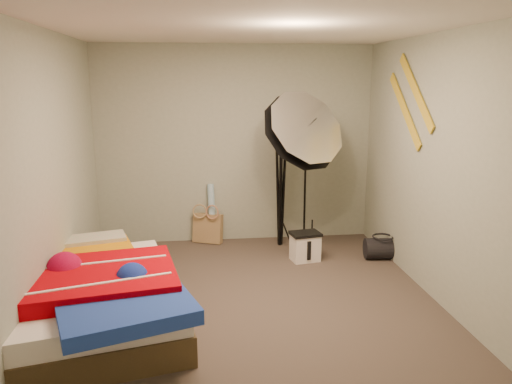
{
  "coord_description": "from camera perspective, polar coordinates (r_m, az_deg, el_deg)",
  "views": [
    {
      "loc": [
        -0.47,
        -4.31,
        2.07
      ],
      "look_at": [
        0.1,
        0.6,
        0.95
      ],
      "focal_mm": 35.0,
      "sensor_mm": 36.0,
      "label": 1
    }
  ],
  "objects": [
    {
      "name": "floor",
      "position": [
        4.81,
        -0.36,
        -12.74
      ],
      "size": [
        4.0,
        4.0,
        0.0
      ],
      "primitive_type": "plane",
      "color": "#4B3F37",
      "rests_on": "ground"
    },
    {
      "name": "ceiling",
      "position": [
        4.36,
        -0.41,
        18.4
      ],
      "size": [
        4.0,
        4.0,
        0.0
      ],
      "primitive_type": "plane",
      "rotation": [
        3.14,
        0.0,
        0.0
      ],
      "color": "silver",
      "rests_on": "wall_back"
    },
    {
      "name": "wall_back",
      "position": [
        6.39,
        -2.36,
        5.37
      ],
      "size": [
        3.5,
        0.0,
        3.5
      ],
      "primitive_type": "plane",
      "rotation": [
        1.57,
        0.0,
        0.0
      ],
      "color": "#9BA291",
      "rests_on": "floor"
    },
    {
      "name": "wall_front",
      "position": [
        2.5,
        4.67,
        -6.47
      ],
      "size": [
        3.5,
        0.0,
        3.5
      ],
      "primitive_type": "plane",
      "rotation": [
        -1.57,
        0.0,
        0.0
      ],
      "color": "#9BA291",
      "rests_on": "floor"
    },
    {
      "name": "wall_left",
      "position": [
        4.57,
        -22.74,
        1.42
      ],
      "size": [
        0.0,
        4.0,
        4.0
      ],
      "primitive_type": "plane",
      "rotation": [
        1.57,
        0.0,
        1.57
      ],
      "color": "#9BA291",
      "rests_on": "floor"
    },
    {
      "name": "wall_right",
      "position": [
        4.92,
        20.32,
        2.36
      ],
      "size": [
        0.0,
        4.0,
        4.0
      ],
      "primitive_type": "plane",
      "rotation": [
        1.57,
        0.0,
        -1.57
      ],
      "color": "#9BA291",
      "rests_on": "floor"
    },
    {
      "name": "tote_bag",
      "position": [
        6.5,
        -5.52,
        -4.14
      ],
      "size": [
        0.41,
        0.3,
        0.39
      ],
      "primitive_type": "cube",
      "rotation": [
        -0.14,
        0.0,
        -0.39
      ],
      "color": "tan",
      "rests_on": "floor"
    },
    {
      "name": "wrapping_roll",
      "position": [
        6.44,
        -5.06,
        -2.48
      ],
      "size": [
        0.12,
        0.23,
        0.77
      ],
      "primitive_type": "cylinder",
      "rotation": [
        -0.17,
        0.0,
        0.15
      ],
      "color": "#4B96C1",
      "rests_on": "floor"
    },
    {
      "name": "camera_case",
      "position": [
        5.87,
        5.63,
        -6.33
      ],
      "size": [
        0.35,
        0.28,
        0.31
      ],
      "primitive_type": "cube",
      "rotation": [
        0.0,
        0.0,
        0.18
      ],
      "color": "white",
      "rests_on": "floor"
    },
    {
      "name": "duffel_bag",
      "position": [
        6.09,
        14.22,
        -6.28
      ],
      "size": [
        0.43,
        0.28,
        0.25
      ],
      "primitive_type": "cylinder",
      "rotation": [
        0.0,
        1.57,
        -0.09
      ],
      "color": "black",
      "rests_on": "floor"
    },
    {
      "name": "wall_stripe_upper",
      "position": [
        5.39,
        17.82,
        10.88
      ],
      "size": [
        0.02,
        0.91,
        0.78
      ],
      "primitive_type": "cube",
      "rotation": [
        0.7,
        0.0,
        0.0
      ],
      "color": "gold",
      "rests_on": "wall_right"
    },
    {
      "name": "wall_stripe_lower",
      "position": [
        5.62,
        16.63,
        8.97
      ],
      "size": [
        0.02,
        0.91,
        0.78
      ],
      "primitive_type": "cube",
      "rotation": [
        0.7,
        0.0,
        0.0
      ],
      "color": "gold",
      "rests_on": "wall_right"
    },
    {
      "name": "bed",
      "position": [
        4.54,
        -17.73,
        -11.17
      ],
      "size": [
        1.77,
        2.21,
        0.55
      ],
      "color": "#493922",
      "rests_on": "floor"
    },
    {
      "name": "photo_umbrella",
      "position": [
        5.71,
        5.12,
        6.71
      ],
      "size": [
        1.04,
        1.03,
        2.05
      ],
      "color": "black",
      "rests_on": "floor"
    },
    {
      "name": "camera_tripod",
      "position": [
        6.22,
        2.85,
        0.97
      ],
      "size": [
        0.1,
        0.1,
        1.4
      ],
      "color": "black",
      "rests_on": "floor"
    }
  ]
}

